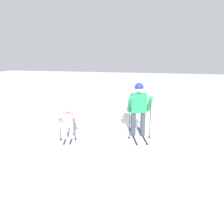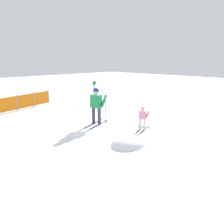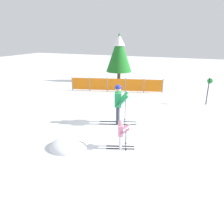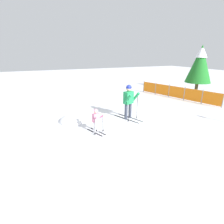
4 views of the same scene
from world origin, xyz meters
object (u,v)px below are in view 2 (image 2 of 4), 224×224
at_px(skier_adult, 96,103).
at_px(trail_marker, 94,89).
at_px(safety_fence, 8,104).
at_px(skier_child, 143,116).

bearing_deg(skier_adult, trail_marker, 31.94).
distance_m(skier_adult, safety_fence, 5.69).
bearing_deg(trail_marker, skier_child, -112.49).
xyz_separation_m(skier_adult, skier_child, (0.87, -2.02, -0.43)).
height_order(skier_child, trail_marker, trail_marker).
relative_size(skier_adult, safety_fence, 0.29).
height_order(safety_fence, trail_marker, trail_marker).
bearing_deg(safety_fence, trail_marker, -8.29).
distance_m(skier_child, trail_marker, 6.98).
distance_m(skier_child, safety_fence, 7.87).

